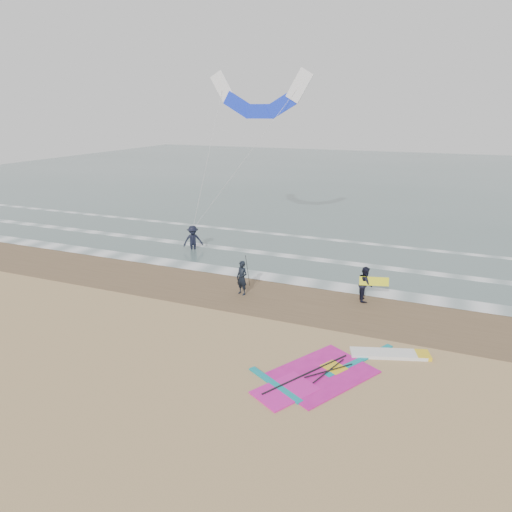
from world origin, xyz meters
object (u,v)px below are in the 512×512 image
at_px(person_standing, 242,278).
at_px(windsurf_rig, 341,369).
at_px(surf_kite, 260,99).
at_px(person_walking, 365,284).
at_px(person_wading, 193,235).

bearing_deg(person_standing, windsurf_rig, -20.82).
distance_m(person_standing, surf_kite, 11.53).
xyz_separation_m(windsurf_rig, person_walking, (-0.30, 6.26, 0.78)).
bearing_deg(person_walking, person_wading, 52.14).
relative_size(person_walking, person_wading, 0.85).
bearing_deg(surf_kite, person_standing, -73.78).
xyz_separation_m(person_wading, surf_kite, (3.49, 2.40, 8.02)).
distance_m(windsurf_rig, person_wading, 15.46).
height_order(windsurf_rig, surf_kite, surf_kite).
height_order(person_wading, surf_kite, surf_kite).
bearing_deg(windsurf_rig, person_standing, 140.47).
xyz_separation_m(person_standing, person_wading, (-5.76, 5.43, 0.13)).
bearing_deg(surf_kite, person_wading, -145.41).
relative_size(windsurf_rig, person_wading, 2.99).
relative_size(person_standing, surf_kite, 0.18).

